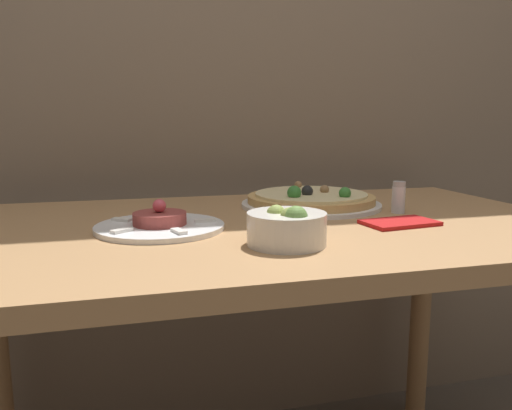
# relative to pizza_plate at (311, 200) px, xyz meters

# --- Properties ---
(dining_table) EXTENTS (1.33, 0.77, 0.75)m
(dining_table) POSITION_rel_pizza_plate_xyz_m (-0.16, -0.15, -0.12)
(dining_table) COLOR #AD7F51
(dining_table) RESTS_ON ground_plane
(pizza_plate) EXTENTS (0.34, 0.34, 0.06)m
(pizza_plate) POSITION_rel_pizza_plate_xyz_m (0.00, 0.00, 0.00)
(pizza_plate) COLOR white
(pizza_plate) RESTS_ON dining_table
(tartare_plate) EXTENTS (0.25, 0.25, 0.06)m
(tartare_plate) POSITION_rel_pizza_plate_xyz_m (-0.37, -0.16, -0.01)
(tartare_plate) COLOR white
(tartare_plate) RESTS_ON dining_table
(small_bowl) EXTENTS (0.13, 0.13, 0.07)m
(small_bowl) POSITION_rel_pizza_plate_xyz_m (-0.18, -0.34, 0.01)
(small_bowl) COLOR silver
(small_bowl) RESTS_ON dining_table
(napkin) EXTENTS (0.15, 0.10, 0.01)m
(napkin) POSITION_rel_pizza_plate_xyz_m (0.10, -0.24, -0.01)
(napkin) COLOR red
(napkin) RESTS_ON dining_table
(salt_shaker) EXTENTS (0.03, 0.03, 0.07)m
(salt_shaker) POSITION_rel_pizza_plate_xyz_m (0.16, -0.13, 0.02)
(salt_shaker) COLOR silver
(salt_shaker) RESTS_ON dining_table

